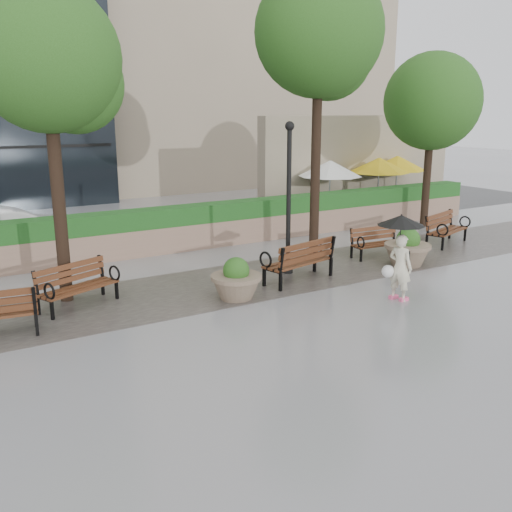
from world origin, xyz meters
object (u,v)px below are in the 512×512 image
planter_right (407,251)px  bench_3 (378,248)px  lamppost (288,209)px  pedestrian (400,249)px  planter_left (236,283)px  bench_4 (446,235)px  bench_2 (299,269)px  bench_1 (79,295)px  car_right (13,228)px

planter_right → bench_3: bearing=92.1°
lamppost → pedestrian: (0.91, -3.12, -0.55)m
planter_left → planter_right: size_ratio=0.92×
bench_4 → planter_right: (-2.99, -1.22, 0.12)m
bench_2 → lamppost: 1.62m
bench_1 → bench_2: 5.34m
bench_2 → pedestrian: bearing=102.5°
bench_2 → pedestrian: 2.73m
bench_3 → car_right: bearing=147.0°
bench_2 → pedestrian: (1.10, -2.35, 0.87)m
bench_1 → planter_right: size_ratio=1.49×
lamppost → car_right: 8.99m
bench_3 → planter_right: planter_right is taller
planter_right → bench_2: bearing=174.7°
bench_3 → pedestrian: pedestrian is taller
bench_4 → lamppost: (-6.25, -0.13, 1.43)m
bench_4 → car_right: bearing=133.1°
planter_left → car_right: 8.74m
bench_1 → bench_2: (5.26, -0.90, 0.03)m
bench_2 → bench_3: size_ratio=1.25×
bench_1 → pedestrian: (6.36, -3.24, 0.90)m
car_right → pedestrian: bearing=-150.2°
planter_right → car_right: 11.99m
planter_right → car_right: (-9.02, 7.91, 0.22)m
bench_3 → planter_left: planter_left is taller
planter_left → lamppost: 2.84m
bench_1 → bench_4: 11.70m
planter_left → pedestrian: bearing=-32.0°
bench_2 → pedestrian: size_ratio=1.08×
bench_1 → bench_3: (8.67, -0.08, -0.02)m
bench_3 → car_right: car_right is taller
bench_1 → car_right: bearing=70.4°
bench_1 → planter_right: 8.80m
bench_2 → lamppost: size_ratio=0.53×
lamppost → planter_left: bearing=-152.2°
bench_1 → car_right: car_right is taller
bench_1 → bench_3: bench_1 is taller
planter_left → car_right: size_ratio=0.30×
bench_3 → bench_4: size_ratio=0.84×
planter_left → pedestrian: pedestrian is taller
planter_right → pedestrian: size_ratio=0.65×
bench_1 → planter_left: 3.49m
bench_1 → pedestrian: pedestrian is taller
lamppost → bench_2: bearing=-103.5°
pedestrian → bench_4: bearing=-75.4°
bench_3 → lamppost: 3.54m
planter_left → pedestrian: 3.77m
car_right → planter_right: bearing=-135.3°
planter_left → lamppost: size_ratio=0.30×
lamppost → bench_4: bearing=1.2°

